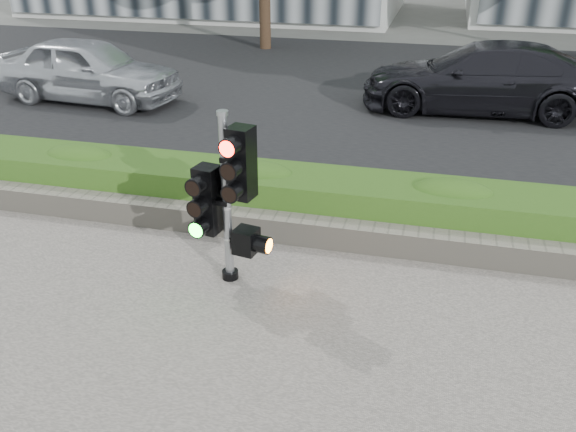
# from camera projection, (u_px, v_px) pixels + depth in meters

# --- Properties ---
(ground) EXTENTS (120.00, 120.00, 0.00)m
(ground) POSITION_uv_depth(u_px,v_px,m) (297.00, 332.00, 6.43)
(ground) COLOR #51514C
(ground) RESTS_ON ground
(road) EXTENTS (60.00, 13.00, 0.02)m
(road) POSITION_uv_depth(u_px,v_px,m) (390.00, 92.00, 15.12)
(road) COLOR black
(road) RESTS_ON ground
(curb) EXTENTS (60.00, 0.25, 0.12)m
(curb) POSITION_uv_depth(u_px,v_px,m) (345.00, 204.00, 9.14)
(curb) COLOR gray
(curb) RESTS_ON ground
(stone_wall) EXTENTS (12.00, 0.32, 0.34)m
(stone_wall) POSITION_uv_depth(u_px,v_px,m) (330.00, 233.00, 7.99)
(stone_wall) COLOR gray
(stone_wall) RESTS_ON sidewalk
(hedge) EXTENTS (12.00, 1.00, 0.68)m
(hedge) POSITION_uv_depth(u_px,v_px,m) (339.00, 201.00, 8.48)
(hedge) COLOR #5A922D
(hedge) RESTS_ON sidewalk
(traffic_signal) EXTENTS (0.75, 0.59, 2.07)m
(traffic_signal) POSITION_uv_depth(u_px,v_px,m) (230.00, 190.00, 6.84)
(traffic_signal) COLOR black
(traffic_signal) RESTS_ON sidewalk
(car_silver) EXTENTS (4.43, 2.10, 1.46)m
(car_silver) POSITION_uv_depth(u_px,v_px,m) (89.00, 70.00, 14.03)
(car_silver) COLOR silver
(car_silver) RESTS_ON road
(car_dark) EXTENTS (5.19, 2.20, 1.49)m
(car_dark) POSITION_uv_depth(u_px,v_px,m) (482.00, 77.00, 13.29)
(car_dark) COLOR black
(car_dark) RESTS_ON road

